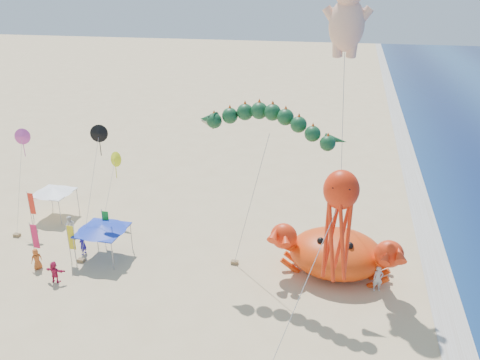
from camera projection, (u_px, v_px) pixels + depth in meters
name	position (u px, v px, depth m)	size (l,w,h in m)	color
ground	(261.00, 280.00, 32.33)	(320.00, 320.00, 0.00)	#D1B784
foam_strip	(446.00, 306.00, 29.68)	(320.00, 320.00, 0.00)	silver
crab_inflatable	(336.00, 252.00, 32.49)	(8.80, 5.99, 3.86)	#EB3E0C
dragon_kite	(267.00, 127.00, 29.48)	(9.49, 3.04, 11.64)	#113F20
cherub_kite	(347.00, 15.00, 29.60)	(2.27, 2.29, 19.50)	#FFBC9B
octopus_kite	(339.00, 217.00, 23.44)	(4.15, 5.24, 10.56)	red
canopy_blue	(102.00, 228.00, 34.29)	(3.55, 3.55, 2.71)	gray
canopy_white	(53.00, 191.00, 40.61)	(3.27, 3.27, 2.71)	gray
feather_flags	(60.00, 225.00, 35.56)	(8.28, 4.86, 3.20)	gray
beachgoers	(102.00, 253.00, 34.01)	(24.89, 6.72, 1.83)	silver
small_kites	(78.00, 154.00, 37.12)	(9.26, 7.45, 9.52)	#EAF91B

